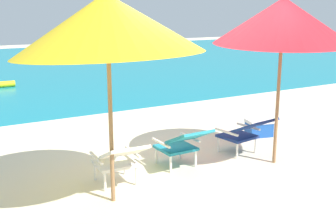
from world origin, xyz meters
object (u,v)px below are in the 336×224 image
at_px(lounge_chair_left, 119,158).
at_px(lounge_chair_right, 246,131).
at_px(beach_umbrella_left, 107,24).
at_px(beach_umbrella_right, 283,21).
at_px(lounge_chair_center, 182,143).
at_px(cooler_box, 259,128).

distance_m(lounge_chair_left, lounge_chair_right, 2.26).
relative_size(beach_umbrella_left, beach_umbrella_right, 1.06).
xyz_separation_m(lounge_chair_left, lounge_chair_center, (1.06, 0.14, 0.00)).
distance_m(lounge_chair_left, beach_umbrella_right, 3.01).
xyz_separation_m(beach_umbrella_right, cooler_box, (0.75, 1.18, -1.98)).
height_order(lounge_chair_left, beach_umbrella_left, beach_umbrella_left).
bearing_deg(beach_umbrella_right, cooler_box, 57.57).
relative_size(lounge_chair_left, lounge_chair_center, 1.02).
relative_size(lounge_chair_center, beach_umbrella_right, 0.32).
height_order(lounge_chair_right, beach_umbrella_right, beach_umbrella_right).
xyz_separation_m(lounge_chair_center, cooler_box, (2.12, 0.69, -0.24)).
bearing_deg(cooler_box, lounge_chair_center, -161.90).
relative_size(lounge_chair_right, beach_umbrella_left, 0.31).
xyz_separation_m(lounge_chair_left, beach_umbrella_right, (2.43, -0.34, 1.74)).
bearing_deg(beach_umbrella_left, lounge_chair_center, 20.15).
relative_size(lounge_chair_left, beach_umbrella_left, 0.30).
height_order(lounge_chair_center, lounge_chair_right, same).
xyz_separation_m(lounge_chair_center, beach_umbrella_right, (1.37, -0.49, 1.74)).
distance_m(lounge_chair_center, cooler_box, 2.24).
relative_size(lounge_chair_center, cooler_box, 1.66).
relative_size(beach_umbrella_right, cooler_box, 5.26).
xyz_separation_m(lounge_chair_left, lounge_chair_right, (2.26, 0.14, 0.00)).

